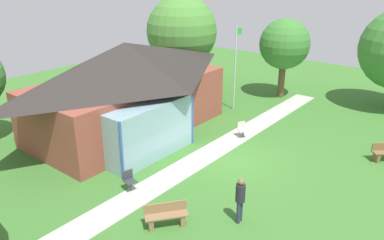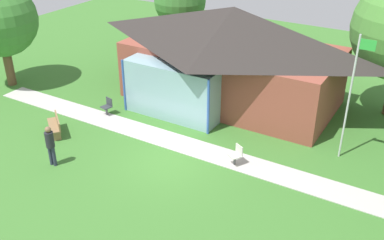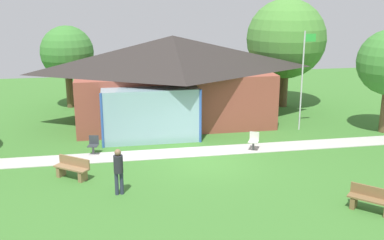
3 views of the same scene
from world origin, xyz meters
name	(u,v)px [view 2 (image 2 of 3)]	position (x,y,z in m)	size (l,w,h in m)	color
ground_plane	(172,160)	(0.00, 0.00, 0.00)	(44.00, 44.00, 0.00)	#3D752D
pavilion	(230,54)	(-0.67, 6.36, 2.51)	(11.39, 7.04, 4.82)	brown
footpath	(188,146)	(0.00, 1.27, 0.01)	(22.25, 1.30, 0.03)	#BCB7B2
flagpole	(351,93)	(5.81, 3.80, 2.88)	(0.64, 0.08, 5.20)	silver
bench_mid_left	(55,126)	(-5.67, -0.85, 0.40)	(1.46, 1.26, 0.84)	olive
patio_chair_west	(107,107)	(-4.91, 1.82, 0.42)	(0.53, 0.53, 0.86)	#33383D
patio_chair_lawn_spare	(236,156)	(2.38, 1.05, 0.42)	(0.60, 0.60, 0.86)	beige
visitor_strolling_lawn	(50,143)	(-3.90, -2.72, 1.02)	(0.34, 0.34, 1.74)	#2D3347
tree_behind_pavilion_left	(180,1)	(-6.52, 11.06, 3.45)	(3.24, 3.24, 5.11)	brown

